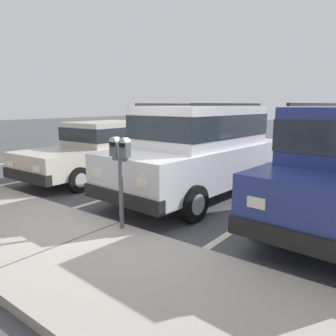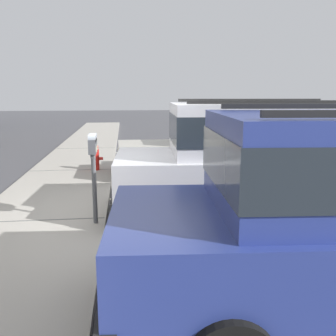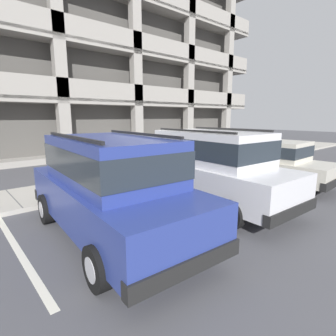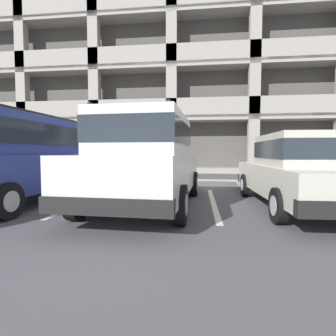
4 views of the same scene
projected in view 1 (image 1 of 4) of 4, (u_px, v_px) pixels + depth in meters
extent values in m
cube|color=#4C4C51|center=(128.00, 228.00, 5.53)|extent=(80.00, 80.00, 0.10)
cube|color=#ADA89E|center=(61.00, 249.00, 4.50)|extent=(40.00, 2.20, 0.12)
cube|color=#606060|center=(61.00, 244.00, 4.49)|extent=(0.03, 2.16, 0.00)
cube|color=silver|center=(247.00, 222.00, 5.71)|extent=(0.12, 4.80, 0.01)
cube|color=silver|center=(124.00, 193.00, 7.52)|extent=(0.12, 4.80, 0.01)
cube|color=silver|center=(49.00, 176.00, 9.33)|extent=(0.12, 4.80, 0.01)
cube|color=silver|center=(200.00, 163.00, 7.23)|extent=(2.09, 4.79, 0.80)
cube|color=silver|center=(202.00, 126.00, 7.11)|extent=(1.77, 3.00, 0.84)
cube|color=#232B33|center=(202.00, 125.00, 7.11)|extent=(1.80, 3.02, 0.46)
cube|color=black|center=(121.00, 198.00, 5.56)|extent=(1.88, 0.26, 0.24)
cube|color=black|center=(248.00, 162.00, 9.00)|extent=(1.88, 0.26, 0.24)
cube|color=silver|center=(97.00, 173.00, 5.82)|extent=(0.24, 0.04, 0.14)
cube|color=silver|center=(142.00, 183.00, 5.09)|extent=(0.24, 0.04, 0.14)
cylinder|color=black|center=(124.00, 187.00, 6.80)|extent=(0.23, 0.67, 0.66)
cylinder|color=#B2B2B7|center=(124.00, 187.00, 6.80)|extent=(0.24, 0.37, 0.36)
cylinder|color=black|center=(194.00, 204.00, 5.64)|extent=(0.23, 0.67, 0.66)
cylinder|color=#B2B2B7|center=(194.00, 204.00, 5.64)|extent=(0.24, 0.37, 0.36)
cylinder|color=black|center=(203.00, 167.00, 8.97)|extent=(0.23, 0.67, 0.66)
cylinder|color=#B2B2B7|center=(203.00, 167.00, 8.97)|extent=(0.24, 0.37, 0.36)
cylinder|color=black|center=(266.00, 176.00, 7.81)|extent=(0.23, 0.67, 0.66)
cylinder|color=#B2B2B7|center=(266.00, 176.00, 7.81)|extent=(0.24, 0.37, 0.36)
cube|color=black|center=(178.00, 105.00, 7.46)|extent=(0.19, 2.62, 0.05)
cube|color=black|center=(231.00, 104.00, 6.58)|extent=(0.19, 2.62, 0.05)
cube|color=black|center=(302.00, 241.00, 3.79)|extent=(1.88, 0.28, 0.24)
cube|color=silver|center=(256.00, 203.00, 4.06)|extent=(0.24, 0.05, 0.14)
cylinder|color=black|center=(262.00, 216.00, 5.03)|extent=(0.24, 0.67, 0.66)
cylinder|color=#B2B2B7|center=(262.00, 216.00, 5.03)|extent=(0.24, 0.38, 0.36)
cylinder|color=black|center=(321.00, 182.00, 7.18)|extent=(0.24, 0.67, 0.66)
cylinder|color=#B2B2B7|center=(321.00, 182.00, 7.18)|extent=(0.24, 0.38, 0.36)
cube|color=black|center=(318.00, 104.00, 5.68)|extent=(0.22, 2.62, 0.05)
cube|color=beige|center=(98.00, 156.00, 9.06)|extent=(1.81, 4.44, 0.60)
cube|color=beige|center=(106.00, 133.00, 9.18)|extent=(1.55, 2.02, 0.64)
cube|color=#232B33|center=(106.00, 133.00, 9.18)|extent=(1.57, 2.04, 0.35)
cube|color=black|center=(26.00, 176.00, 7.39)|extent=(1.74, 0.20, 0.24)
cube|color=black|center=(148.00, 153.00, 10.81)|extent=(1.74, 0.20, 0.24)
cube|color=silver|center=(11.00, 164.00, 7.61)|extent=(0.24, 0.04, 0.14)
cube|color=silver|center=(37.00, 169.00, 7.00)|extent=(0.24, 0.04, 0.14)
cylinder|color=black|center=(37.00, 171.00, 8.52)|extent=(0.17, 0.60, 0.60)
cylinder|color=#B2B2B7|center=(37.00, 171.00, 8.52)|extent=(0.19, 0.33, 0.33)
cylinder|color=black|center=(79.00, 180.00, 7.56)|extent=(0.17, 0.60, 0.60)
cylinder|color=#B2B2B7|center=(79.00, 180.00, 7.56)|extent=(0.19, 0.33, 0.33)
cylinder|color=black|center=(113.00, 158.00, 10.68)|extent=(0.17, 0.60, 0.60)
cylinder|color=#B2B2B7|center=(113.00, 158.00, 10.68)|extent=(0.19, 0.33, 0.33)
cylinder|color=black|center=(153.00, 163.00, 9.72)|extent=(0.17, 0.60, 0.60)
cylinder|color=#B2B2B7|center=(153.00, 163.00, 9.72)|extent=(0.19, 0.33, 0.33)
cylinder|color=#595B60|center=(121.00, 195.00, 5.00)|extent=(0.07, 0.07, 1.06)
cube|color=#595B60|center=(120.00, 159.00, 4.89)|extent=(0.28, 0.06, 0.06)
cube|color=#515459|center=(125.00, 150.00, 4.80)|extent=(0.15, 0.11, 0.22)
cylinder|color=#9EA8B2|center=(124.00, 143.00, 4.78)|extent=(0.15, 0.11, 0.15)
cube|color=#B7B293|center=(128.00, 152.00, 4.86)|extent=(0.08, 0.01, 0.08)
cube|color=#515459|center=(115.00, 149.00, 4.92)|extent=(0.15, 0.11, 0.22)
cylinder|color=#9EA8B2|center=(115.00, 142.00, 4.90)|extent=(0.15, 0.11, 0.15)
cube|color=#B7B293|center=(118.00, 151.00, 4.98)|extent=(0.08, 0.01, 0.08)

